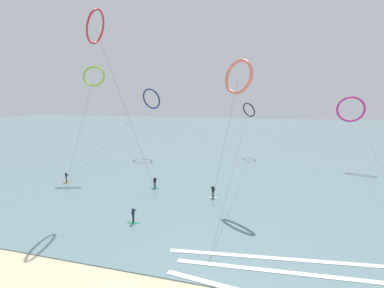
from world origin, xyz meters
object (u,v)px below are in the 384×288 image
(kite_magenta, at_px, (351,109))
(kite_lime, at_px, (94,76))
(surfer_teal, at_px, (155,183))
(kite_navy, at_px, (151,99))
(kite_coral, at_px, (238,77))
(kite_crimson, at_px, (96,27))
(kite_charcoal, at_px, (249,110))
(surfer_amber, at_px, (66,178))
(surfer_emerald, at_px, (133,216))
(surfer_ivory, at_px, (213,192))

(kite_magenta, xyz_separation_m, kite_lime, (-43.56, -16.73, 5.71))
(surfer_teal, xyz_separation_m, kite_navy, (-11.32, 24.59, 12.31))
(surfer_teal, height_order, kite_coral, kite_coral)
(kite_crimson, bearing_deg, kite_magenta, 121.15)
(kite_charcoal, xyz_separation_m, kite_lime, (-24.06, -24.50, 6.26))
(kite_charcoal, bearing_deg, kite_coral, 133.31)
(kite_magenta, distance_m, kite_crimson, 46.28)
(kite_crimson, distance_m, kite_lime, 16.07)
(surfer_amber, distance_m, surfer_emerald, 20.26)
(surfer_teal, height_order, kite_crimson, kite_crimson)
(kite_lime, bearing_deg, kite_charcoal, 27.13)
(surfer_amber, relative_size, surfer_emerald, 1.00)
(surfer_amber, bearing_deg, surfer_teal, 60.09)
(kite_coral, relative_size, kite_crimson, 0.76)
(kite_magenta, distance_m, kite_coral, 30.21)
(surfer_ivory, height_order, kite_charcoal, kite_charcoal)
(surfer_ivory, distance_m, kite_coral, 15.08)
(surfer_amber, height_order, kite_charcoal, kite_charcoal)
(surfer_ivory, relative_size, kite_magenta, 0.04)
(surfer_ivory, height_order, surfer_teal, same)
(surfer_teal, distance_m, kite_coral, 18.95)
(surfer_emerald, relative_size, kite_charcoal, 0.03)
(kite_magenta, xyz_separation_m, kite_navy, (-41.17, 1.50, 2.01))
(surfer_amber, relative_size, surfer_teal, 1.00)
(surfer_amber, bearing_deg, surfer_ivory, 54.10)
(surfer_ivory, height_order, surfer_emerald, same)
(surfer_amber, xyz_separation_m, kite_crimson, (9.84, -4.97, 20.56))
(kite_charcoal, relative_size, kite_coral, 2.83)
(kite_charcoal, xyz_separation_m, kite_coral, (1.50, -31.61, 5.03))
(kite_magenta, relative_size, kite_charcoal, 0.88)
(surfer_teal, height_order, surfer_emerald, same)
(surfer_emerald, height_order, kite_charcoal, kite_charcoal)
(surfer_amber, distance_m, surfer_ivory, 23.44)
(kite_navy, bearing_deg, kite_magenta, -165.16)
(kite_magenta, height_order, kite_crimson, kite_crimson)
(surfer_teal, relative_size, kite_navy, 0.06)
(kite_lime, bearing_deg, surfer_ivory, -38.10)
(surfer_amber, bearing_deg, surfer_emerald, 23.67)
(kite_magenta, height_order, kite_charcoal, kite_magenta)
(kite_navy, distance_m, kite_lime, 18.75)
(surfer_ivory, relative_size, kite_charcoal, 0.03)
(surfer_amber, xyz_separation_m, kite_charcoal, (24.78, 31.96, 9.75))
(surfer_ivory, bearing_deg, kite_magenta, 85.05)
(kite_lime, bearing_deg, kite_coral, -33.94)
(surfer_amber, height_order, surfer_emerald, same)
(surfer_amber, distance_m, surfer_teal, 14.48)
(kite_coral, height_order, kite_crimson, kite_crimson)
(surfer_emerald, xyz_separation_m, kite_lime, (-16.45, 18.22, 16.01))
(kite_crimson, xyz_separation_m, kite_lime, (-9.12, 12.43, -4.54))
(surfer_amber, xyz_separation_m, kite_lime, (0.72, 7.46, 16.01))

